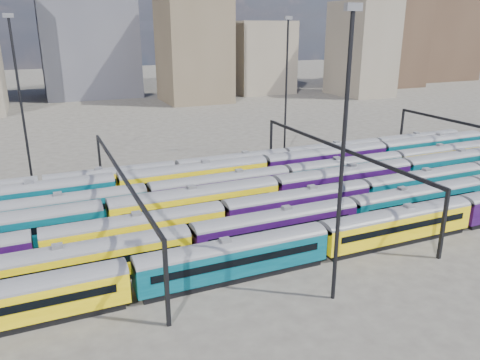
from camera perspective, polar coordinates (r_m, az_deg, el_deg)
name	(u,v)px	position (r m, az deg, el deg)	size (l,w,h in m)	color
ground	(272,209)	(64.56, 3.91, -3.53)	(500.00, 500.00, 0.00)	#3F3B35
rake_0	(462,208)	(63.68, 25.47, -3.15)	(121.12, 2.95, 4.97)	black
rake_1	(277,223)	(53.40, 4.48, -5.29)	(142.64, 2.98, 5.02)	black
rake_2	(136,228)	(53.25, -12.53, -5.75)	(143.42, 3.00, 5.04)	black
rake_3	(343,178)	(69.39, 12.49, 0.18)	(156.62, 3.27, 5.52)	black
rake_4	(286,176)	(69.98, 5.63, 0.51)	(124.50, 3.04, 5.11)	black
rake_5	(116,185)	(67.05, -14.87, -0.59)	(136.75, 3.33, 5.63)	black
rake_6	(112,178)	(71.93, -15.34, 0.28)	(136.17, 2.85, 4.78)	black
gantry_1	(121,180)	(56.34, -14.34, -0.03)	(0.35, 40.35, 8.03)	black
gantry_2	(336,154)	(67.42, 11.63, 3.16)	(0.35, 40.35, 8.03)	black
mast_1	(20,98)	(75.78, -25.22, 9.01)	(1.40, 0.50, 25.60)	black
mast_2	(343,152)	(39.85, 12.44, 3.36)	(1.40, 0.50, 25.60)	black
mast_3	(286,82)	(88.76, 5.67, 11.75)	(1.40, 0.50, 25.60)	black
skyline	(384,34)	(206.92, 17.12, 16.66)	(399.22, 60.48, 50.03)	#665B4C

